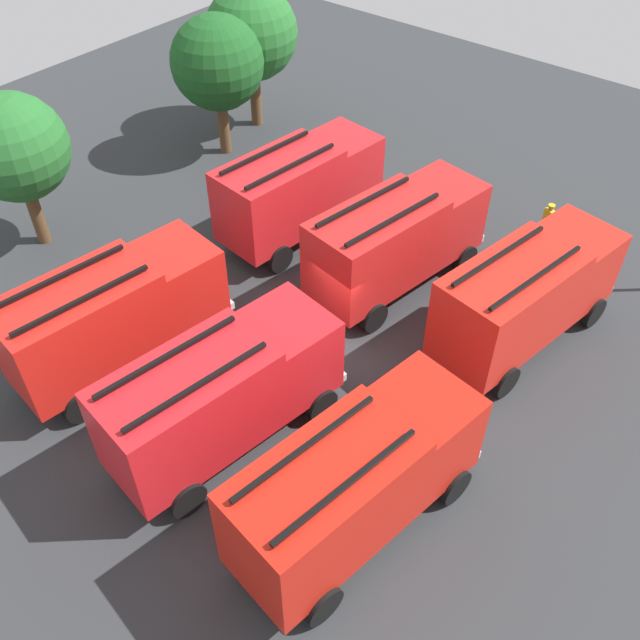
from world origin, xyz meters
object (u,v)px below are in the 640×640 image
at_px(fire_truck_4, 114,313).
at_px(firefighter_2, 548,221).
at_px(fire_truck_5, 300,187).
at_px(fire_truck_3, 397,238).
at_px(fire_truck_0, 356,480).
at_px(tree_1, 217,63).
at_px(fire_truck_1, 528,293).
at_px(fire_truck_2, 222,392).
at_px(firefighter_0, 122,280).
at_px(firefighter_1, 317,441).
at_px(traffic_cone_0, 295,169).
at_px(traffic_cone_1, 189,374).
at_px(tree_0, 14,148).
at_px(tree_2, 251,33).

height_order(fire_truck_4, firefighter_2, fire_truck_4).
bearing_deg(fire_truck_5, fire_truck_3, -88.22).
height_order(fire_truck_0, tree_1, tree_1).
bearing_deg(tree_1, fire_truck_5, -111.57).
bearing_deg(tree_1, fire_truck_4, -149.18).
distance_m(fire_truck_1, fire_truck_3, 4.98).
bearing_deg(fire_truck_2, firefighter_0, 82.39).
bearing_deg(fire_truck_4, tree_1, 38.53).
xyz_separation_m(fire_truck_1, firefighter_1, (-8.15, 2.18, -1.24)).
bearing_deg(fire_truck_0, fire_truck_5, 54.86).
bearing_deg(fire_truck_1, firefighter_2, 26.97).
distance_m(fire_truck_0, fire_truck_3, 10.23).
bearing_deg(traffic_cone_0, fire_truck_1, -104.50).
height_order(fire_truck_0, traffic_cone_0, fire_truck_0).
distance_m(firefighter_1, firefighter_2, 14.05).
height_order(fire_truck_3, fire_truck_4, same).
bearing_deg(traffic_cone_0, fire_truck_5, -136.72).
bearing_deg(fire_truck_1, fire_truck_5, 99.03).
bearing_deg(fire_truck_1, fire_truck_3, 102.43).
bearing_deg(fire_truck_3, traffic_cone_0, 74.87).
height_order(firefighter_0, traffic_cone_0, firefighter_0).
bearing_deg(traffic_cone_1, fire_truck_5, 16.11).
bearing_deg(tree_0, firefighter_2, -51.00).
relative_size(fire_truck_2, tree_0, 1.21).
relative_size(fire_truck_4, traffic_cone_1, 11.23).
distance_m(fire_truck_5, tree_2, 9.95).
bearing_deg(traffic_cone_1, fire_truck_4, 107.14).
bearing_deg(tree_2, traffic_cone_0, -118.75).
distance_m(fire_truck_1, fire_truck_4, 13.24).
distance_m(tree_2, traffic_cone_1, 18.04).
distance_m(fire_truck_3, traffic_cone_0, 8.72).
height_order(fire_truck_2, fire_truck_4, same).
distance_m(fire_truck_4, traffic_cone_0, 12.86).
xyz_separation_m(firefighter_2, traffic_cone_1, (-14.24, 5.53, -0.61)).
relative_size(firefighter_2, traffic_cone_0, 2.37).
bearing_deg(fire_truck_5, fire_truck_0, -127.62).
height_order(firefighter_0, tree_1, tree_1).
bearing_deg(fire_truck_5, fire_truck_4, -172.93).
xyz_separation_m(fire_truck_2, traffic_cone_1, (0.89, 2.63, -1.82)).
bearing_deg(traffic_cone_1, firefighter_0, 75.04).
bearing_deg(traffic_cone_1, traffic_cone_0, 24.94).
height_order(fire_truck_0, traffic_cone_1, fire_truck_0).
xyz_separation_m(fire_truck_0, firefighter_0, (2.09, 11.96, -1.19)).
distance_m(fire_truck_4, tree_0, 8.40).
xyz_separation_m(fire_truck_3, fire_truck_5, (0.37, 4.82, 0.00)).
height_order(fire_truck_1, tree_2, tree_2).
height_order(fire_truck_5, tree_2, tree_2).
height_order(firefighter_2, tree_2, tree_2).
bearing_deg(tree_2, fire_truck_5, -126.67).
xyz_separation_m(fire_truck_3, tree_1, (3.14, 11.82, 2.15)).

